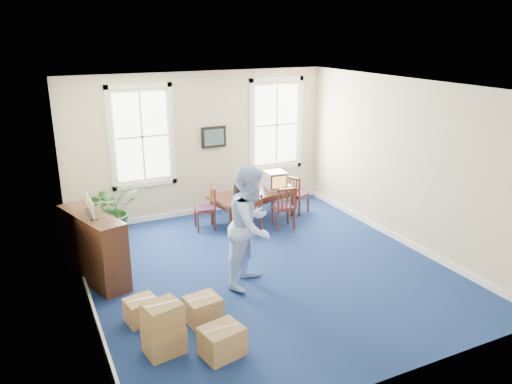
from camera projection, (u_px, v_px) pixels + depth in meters
name	position (u px, v px, depth m)	size (l,w,h in m)	color
floor	(266.00, 269.00, 8.83)	(6.50, 6.50, 0.00)	navy
ceiling	(267.00, 86.00, 7.84)	(6.50, 6.50, 0.00)	white
wall_back	(201.00, 145.00, 11.12)	(6.50, 6.50, 0.00)	beige
wall_front	(398.00, 260.00, 5.55)	(6.50, 6.50, 0.00)	beige
wall_left	(78.00, 210.00, 7.10)	(6.50, 6.50, 0.00)	beige
wall_right	(405.00, 163.00, 9.57)	(6.50, 6.50, 0.00)	beige
baseboard_back	(203.00, 210.00, 11.57)	(6.00, 0.04, 0.12)	white
baseboard_left	(92.00, 304.00, 7.59)	(0.04, 6.50, 0.12)	white
baseboard_right	(397.00, 237.00, 10.04)	(0.04, 6.50, 0.12)	white
window_left	(142.00, 137.00, 10.47)	(1.40, 0.12, 2.20)	white
window_right	(276.00, 125.00, 11.79)	(1.40, 0.12, 2.20)	white
wall_picture	(214.00, 137.00, 11.16)	(0.58, 0.06, 0.48)	black
conference_table	(253.00, 206.00, 11.01)	(1.92, 0.87, 0.66)	#3F2215
crt_tv	(275.00, 180.00, 11.12)	(0.42, 0.46, 0.38)	#B7B7BC
game_console	(286.00, 186.00, 11.24)	(0.18, 0.23, 0.06)	white
equipment_bag	(243.00, 189.00, 10.82)	(0.36, 0.24, 0.18)	black
chair_near_left	(250.00, 214.00, 10.25)	(0.39, 0.39, 0.87)	maroon
chair_near_right	(283.00, 207.00, 10.56)	(0.42, 0.42, 0.94)	maroon
chair_end_left	(205.00, 208.00, 10.50)	(0.41, 0.41, 0.91)	maroon
chair_end_right	(298.00, 194.00, 11.44)	(0.40, 0.40, 0.89)	maroon
man	(251.00, 226.00, 8.07)	(0.99, 0.76, 2.02)	#9EC5FF
credenza	(93.00, 245.00, 8.30)	(0.45, 1.59, 1.25)	#3F2215
brochure_rack	(90.00, 201.00, 8.07)	(0.12, 0.66, 0.29)	#99999E
potted_plant	(112.00, 209.00, 10.05)	(1.06, 0.92, 1.18)	#1A4518
cardboard_boxes	(175.00, 320.00, 6.61)	(1.32, 1.32, 0.76)	#A68150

